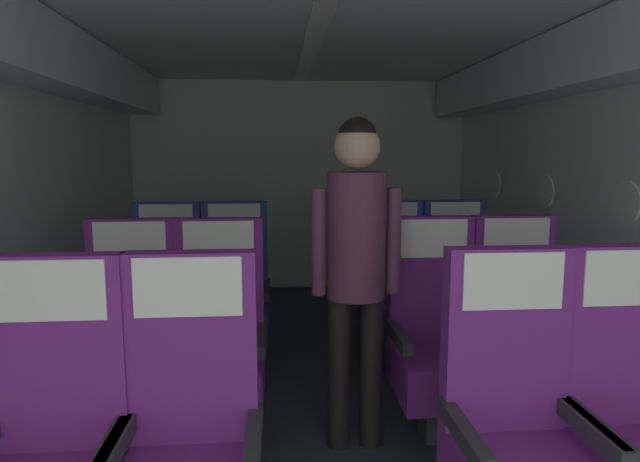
# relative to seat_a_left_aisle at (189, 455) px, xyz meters

# --- Properties ---
(ground) EXTENTS (3.79, 6.08, 0.02)m
(ground) POSITION_rel_seat_a_left_aisle_xyz_m (0.55, 1.28, -0.48)
(ground) COLOR #2D3342
(fuselage_shell) EXTENTS (3.67, 5.73, 2.27)m
(fuselage_shell) POSITION_rel_seat_a_left_aisle_xyz_m (0.55, 1.56, 1.15)
(fuselage_shell) COLOR silver
(fuselage_shell) RESTS_ON ground
(seat_a_left_aisle) EXTENTS (0.47, 0.49, 1.12)m
(seat_a_left_aisle) POSITION_rel_seat_a_left_aisle_xyz_m (0.00, 0.00, 0.00)
(seat_a_left_aisle) COLOR #38383D
(seat_a_left_aisle) RESTS_ON ground
(seat_a_right_aisle) EXTENTS (0.47, 0.49, 1.12)m
(seat_a_right_aisle) POSITION_rel_seat_a_left_aisle_xyz_m (1.54, 0.01, 0.00)
(seat_a_right_aisle) COLOR #38383D
(seat_a_right_aisle) RESTS_ON ground
(seat_a_right_window) EXTENTS (0.47, 0.49, 1.12)m
(seat_a_right_window) POSITION_rel_seat_a_left_aisle_xyz_m (1.10, -0.01, 0.00)
(seat_a_right_window) COLOR #38383D
(seat_a_right_window) RESTS_ON ground
(seat_b_left_window) EXTENTS (0.47, 0.49, 1.12)m
(seat_b_left_window) POSITION_rel_seat_a_left_aisle_xyz_m (-0.44, 0.97, 0.00)
(seat_b_left_window) COLOR #38383D
(seat_b_left_window) RESTS_ON ground
(seat_b_left_aisle) EXTENTS (0.47, 0.49, 1.12)m
(seat_b_left_aisle) POSITION_rel_seat_a_left_aisle_xyz_m (-0.00, 0.96, 0.00)
(seat_b_left_aisle) COLOR #38383D
(seat_b_left_aisle) RESTS_ON ground
(seat_b_right_aisle) EXTENTS (0.47, 0.49, 1.12)m
(seat_b_right_aisle) POSITION_rel_seat_a_left_aisle_xyz_m (1.56, 0.97, 0.00)
(seat_b_right_aisle) COLOR #38383D
(seat_b_right_aisle) RESTS_ON ground
(seat_b_right_window) EXTENTS (0.47, 0.49, 1.12)m
(seat_b_right_window) POSITION_rel_seat_a_left_aisle_xyz_m (1.11, 0.95, 0.00)
(seat_b_right_window) COLOR #38383D
(seat_b_right_window) RESTS_ON ground
(seat_c_left_window) EXTENTS (0.47, 0.49, 1.12)m
(seat_c_left_window) POSITION_rel_seat_a_left_aisle_xyz_m (-0.45, 1.92, 0.00)
(seat_c_left_window) COLOR #38383D
(seat_c_left_window) RESTS_ON ground
(seat_c_left_aisle) EXTENTS (0.47, 0.49, 1.12)m
(seat_c_left_aisle) POSITION_rel_seat_a_left_aisle_xyz_m (0.00, 1.93, 0.00)
(seat_c_left_aisle) COLOR #38383D
(seat_c_left_aisle) RESTS_ON ground
(seat_c_right_aisle) EXTENTS (0.47, 0.49, 1.12)m
(seat_c_right_aisle) POSITION_rel_seat_a_left_aisle_xyz_m (1.56, 1.94, 0.00)
(seat_c_right_aisle) COLOR #38383D
(seat_c_right_aisle) RESTS_ON ground
(seat_c_right_window) EXTENTS (0.47, 0.49, 1.12)m
(seat_c_right_window) POSITION_rel_seat_a_left_aisle_xyz_m (1.10, 1.94, 0.00)
(seat_c_right_window) COLOR #38383D
(seat_c_right_window) RESTS_ON ground
(flight_attendant) EXTENTS (0.43, 0.28, 1.62)m
(flight_attendant) POSITION_rel_seat_a_left_aisle_xyz_m (0.67, 0.84, 0.53)
(flight_attendant) COLOR black
(flight_attendant) RESTS_ON ground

